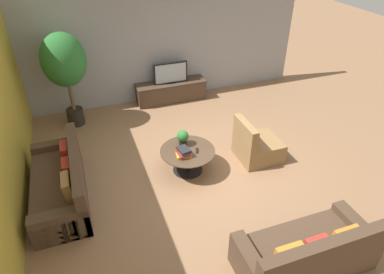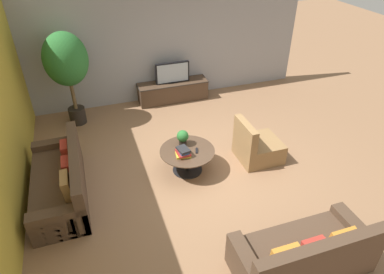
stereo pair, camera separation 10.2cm
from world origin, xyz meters
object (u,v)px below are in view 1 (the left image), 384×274
television (170,73)px  armchair_wicker (256,146)px  media_console (171,91)px  coffee_table (188,156)px  couch_by_wall (62,184)px  potted_palm_tall (64,63)px  couch_near_entry (306,253)px  potted_plant_tabletop (183,137)px

television → armchair_wicker: bearing=-73.9°
media_console → coffee_table: bearing=-100.8°
couch_by_wall → potted_palm_tall: potted_palm_tall is taller
couch_by_wall → couch_near_entry: bearing=49.8°
coffee_table → armchair_wicker: bearing=-3.6°
couch_by_wall → potted_palm_tall: 2.75m
media_console → armchair_wicker: 3.07m
media_console → armchair_wicker: bearing=-73.9°
coffee_table → couch_near_entry: (0.81, -2.55, -0.03)m
media_console → potted_plant_tabletop: (-0.56, -2.65, 0.36)m
media_console → potted_plant_tabletop: size_ratio=6.04×
coffee_table → potted_palm_tall: 3.30m
television → potted_plant_tabletop: size_ratio=2.89×
coffee_table → potted_palm_tall: potted_palm_tall is taller
couch_near_entry → armchair_wicker: armchair_wicker is taller
television → armchair_wicker: (0.85, -2.95, -0.49)m
couch_near_entry → potted_palm_tall: (-2.67, 5.03, 1.18)m
coffee_table → potted_plant_tabletop: potted_plant_tabletop is taller
media_console → couch_near_entry: couch_near_entry is taller
television → couch_near_entry: (0.26, -5.41, -0.47)m
potted_palm_tall → potted_plant_tabletop: (1.84, -2.26, -0.85)m
couch_by_wall → armchair_wicker: bearing=88.2°
television → couch_near_entry: bearing=-87.2°
coffee_table → potted_palm_tall: (-1.86, 2.48, 1.15)m
coffee_table → potted_palm_tall: bearing=126.9°
television → coffee_table: bearing=-100.8°
potted_palm_tall → coffee_table: bearing=-53.1°
couch_by_wall → couch_near_entry: (3.05, -2.57, 0.00)m
coffee_table → couch_by_wall: size_ratio=0.49×
potted_palm_tall → potted_plant_tabletop: bearing=-50.8°
television → armchair_wicker: 3.11m
television → couch_near_entry: 5.44m
couch_near_entry → armchair_wicker: (0.59, 2.46, -0.02)m
television → coffee_table: size_ratio=0.84×
couch_by_wall → armchair_wicker: armchair_wicker is taller
couch_by_wall → couch_near_entry: same height
media_console → potted_plant_tabletop: bearing=-102.0°
media_console → potted_palm_tall: (-2.40, -0.39, 1.21)m
media_console → couch_by_wall: couch_by_wall is taller
coffee_table → couch_by_wall: bearing=179.4°
armchair_wicker → potted_palm_tall: bearing=51.8°
media_console → couch_by_wall: size_ratio=0.86×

